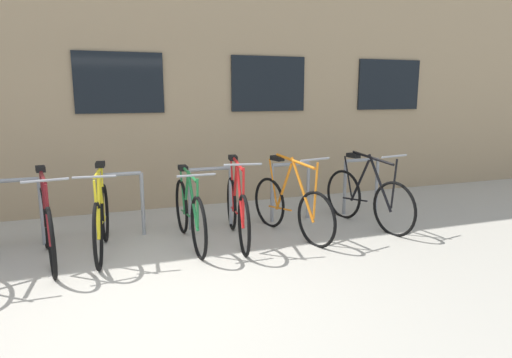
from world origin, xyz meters
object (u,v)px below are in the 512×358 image
(bicycle_black, at_px, (367,198))
(bicycle_yellow, at_px, (101,220))
(bicycle_maroon, at_px, (47,225))
(bicycle_green, at_px, (189,213))
(bicycle_red, at_px, (237,209))
(bicycle_orange, at_px, (291,206))

(bicycle_black, bearing_deg, bicycle_yellow, 178.26)
(bicycle_maroon, distance_m, bicycle_green, 1.60)
(bicycle_green, xyz_separation_m, bicycle_red, (0.60, -0.08, 0.01))
(bicycle_maroon, height_order, bicycle_orange, bicycle_orange)
(bicycle_green, xyz_separation_m, bicycle_orange, (1.32, -0.13, 0.00))
(bicycle_black, bearing_deg, bicycle_red, 179.77)
(bicycle_maroon, relative_size, bicycle_yellow, 1.05)
(bicycle_green, distance_m, bicycle_red, 0.60)
(bicycle_green, relative_size, bicycle_red, 1.00)
(bicycle_orange, xyz_separation_m, bicycle_red, (-0.72, 0.05, 0.01))
(bicycle_green, bearing_deg, bicycle_yellow, 178.98)
(bicycle_maroon, bearing_deg, bicycle_yellow, 5.26)
(bicycle_red, bearing_deg, bicycle_green, 172.21)
(bicycle_black, distance_m, bicycle_red, 1.91)
(bicycle_maroon, bearing_deg, bicycle_green, 1.22)
(bicycle_maroon, distance_m, bicycle_yellow, 0.57)
(bicycle_orange, bearing_deg, bicycle_red, 176.08)
(bicycle_green, height_order, bicycle_yellow, bicycle_yellow)
(bicycle_maroon, height_order, bicycle_yellow, bicycle_yellow)
(bicycle_black, relative_size, bicycle_yellow, 1.01)
(bicycle_maroon, xyz_separation_m, bicycle_orange, (2.92, -0.10, -0.01))
(bicycle_green, bearing_deg, bicycle_orange, -5.67)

